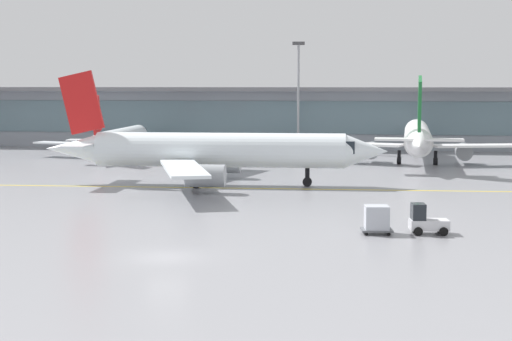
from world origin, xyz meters
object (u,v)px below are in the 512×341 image
Objects in this scene: gate_airplane_1 at (120,139)px; taxiing_regional_jet at (216,151)px; apron_light_mast_1 at (298,92)px; gate_airplane_2 at (417,137)px; baggage_tug at (426,221)px; cargo_dolly_lead at (377,219)px.

taxiing_regional_jet reaches higher than gate_airplane_1.
apron_light_mast_1 reaches higher than gate_airplane_1.
gate_airplane_2 is 0.96× the size of taxiing_regional_jet.
cargo_dolly_lead is (-3.31, -0.38, 0.16)m from baggage_tug.
gate_airplane_2 reaches higher than baggage_tug.
apron_light_mast_1 is at bearing 95.79° from baggage_tug.
gate_airplane_1 is 27.39m from apron_light_mast_1.
cargo_dolly_lead is at bearing 176.30° from gate_airplane_2.
apron_light_mast_1 reaches higher than gate_airplane_2.
gate_airplane_2 is 23.33m from apron_light_mast_1.
gate_airplane_2 is (40.14, -2.89, 0.72)m from gate_airplane_1.
gate_airplane_2 reaches higher than gate_airplane_1.
gate_airplane_1 is 9.56× the size of baggage_tug.
cargo_dolly_lead is at bearing -80.49° from apron_light_mast_1.
taxiing_regional_jet is at bearing 116.25° from cargo_dolly_lead.
taxiing_regional_jet is 15.30× the size of cargo_dolly_lead.
apron_light_mast_1 is at bearing 49.84° from gate_airplane_2.
baggage_tug is at bearing -53.69° from taxiing_regional_jet.
taxiing_regional_jet is (18.77, -28.45, 0.84)m from gate_airplane_1.
gate_airplane_2 is at bearing -42.92° from apron_light_mast_1.
apron_light_mast_1 reaches higher than baggage_tug.
gate_airplane_2 is 49.66m from baggage_tug.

